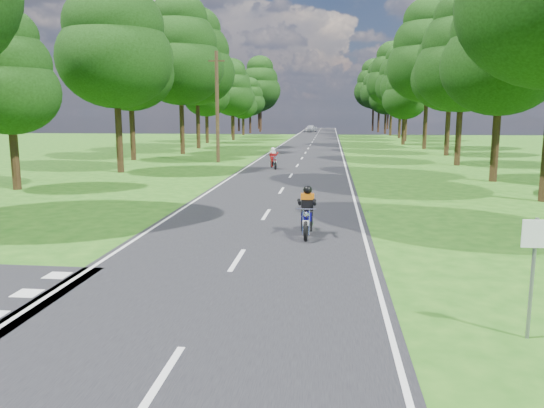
# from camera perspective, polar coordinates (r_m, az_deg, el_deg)

# --- Properties ---
(ground) EXTENTS (160.00, 160.00, 0.00)m
(ground) POSITION_cam_1_polar(r_m,az_deg,el_deg) (11.38, -5.54, -8.84)
(ground) COLOR #1E5212
(ground) RESTS_ON ground
(main_road) EXTENTS (7.00, 140.00, 0.02)m
(main_road) POSITION_cam_1_polar(r_m,az_deg,el_deg) (60.70, 4.16, 6.35)
(main_road) COLOR black
(main_road) RESTS_ON ground
(road_markings) EXTENTS (7.40, 140.00, 0.01)m
(road_markings) POSITION_cam_1_polar(r_m,az_deg,el_deg) (58.83, 3.95, 6.26)
(road_markings) COLOR silver
(road_markings) RESTS_ON main_road
(treeline) EXTENTS (40.00, 115.35, 14.78)m
(treeline) POSITION_cam_1_polar(r_m,az_deg,el_deg) (70.77, 5.75, 13.49)
(treeline) COLOR black
(treeline) RESTS_ON ground
(telegraph_pole) EXTENTS (1.20, 0.26, 8.00)m
(telegraph_pole) POSITION_cam_1_polar(r_m,az_deg,el_deg) (39.42, -5.91, 10.39)
(telegraph_pole) COLOR #382616
(telegraph_pole) RESTS_ON ground
(road_sign) EXTENTS (0.45, 0.07, 2.00)m
(road_sign) POSITION_cam_1_polar(r_m,az_deg,el_deg) (9.41, 26.37, -5.28)
(road_sign) COLOR slate
(road_sign) RESTS_ON ground
(rider_near_blue) EXTENTS (0.59, 1.77, 1.48)m
(rider_near_blue) POSITION_cam_1_polar(r_m,az_deg,el_deg) (15.71, 3.79, -0.75)
(rider_near_blue) COLOR #110C8B
(rider_near_blue) RESTS_ON main_road
(rider_far_red) EXTENTS (0.99, 1.74, 1.38)m
(rider_far_red) POSITION_cam_1_polar(r_m,az_deg,el_deg) (34.67, 0.14, 4.96)
(rider_far_red) COLOR #AD0D1B
(rider_far_red) RESTS_ON main_road
(distant_car) EXTENTS (2.63, 4.34, 1.38)m
(distant_car) POSITION_cam_1_polar(r_m,az_deg,el_deg) (101.37, 4.21, 8.12)
(distant_car) COLOR silver
(distant_car) RESTS_ON main_road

